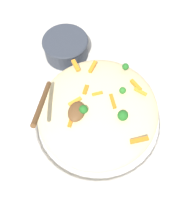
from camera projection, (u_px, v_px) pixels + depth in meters
The scene contains 19 objects.
ground_plane at pixel (98, 125), 0.79m from camera, with size 2.40×2.40×0.00m, color beige.
serving_bowl at pixel (98, 121), 0.76m from camera, with size 0.38×0.38×0.04m.
pasta_mound at pixel (98, 111), 0.71m from camera, with size 0.33×0.31×0.09m, color beige.
carrot_piece_0 at pixel (72, 119), 0.65m from camera, with size 0.04×0.01×0.01m, color orange.
carrot_piece_1 at pixel (86, 90), 0.69m from camera, with size 0.03×0.01×0.01m, color orange.
carrot_piece_2 at pixel (97, 94), 0.68m from camera, with size 0.03×0.01×0.01m, color orange.
carrot_piece_3 at pixel (75, 102), 0.67m from camera, with size 0.03×0.01×0.01m, color orange.
carrot_piece_4 at pixel (76, 65), 0.73m from camera, with size 0.04×0.01×0.01m, color orange.
carrot_piece_5 at pixel (139, 140), 0.63m from camera, with size 0.04×0.01×0.01m, color orange.
carrot_piece_6 at pixel (141, 92), 0.69m from camera, with size 0.03×0.01×0.01m, color orange.
carrot_piece_7 at pixel (113, 101), 0.67m from camera, with size 0.04×0.01×0.01m, color orange.
carrot_piece_8 at pixel (93, 67), 0.73m from camera, with size 0.04×0.01×0.01m, color orange.
carrot_piece_9 at pixel (136, 85), 0.70m from camera, with size 0.04×0.01×0.01m, color orange.
broccoli_floret_0 at pixel (123, 91), 0.68m from camera, with size 0.02×0.02×0.02m.
broccoli_floret_1 at pixel (125, 67), 0.72m from camera, with size 0.02×0.02×0.02m.
broccoli_floret_2 at pixel (83, 110), 0.65m from camera, with size 0.02×0.02×0.03m.
broccoli_floret_3 at pixel (123, 116), 0.64m from camera, with size 0.03×0.03×0.03m.
serving_spoon at pixel (64, 108), 0.64m from camera, with size 0.16×0.12×0.09m.
companion_bowl at pixel (66, 46), 0.88m from camera, with size 0.14×0.14×0.07m.
Camera 1 is at (-0.33, -0.08, 0.71)m, focal length 44.25 mm.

